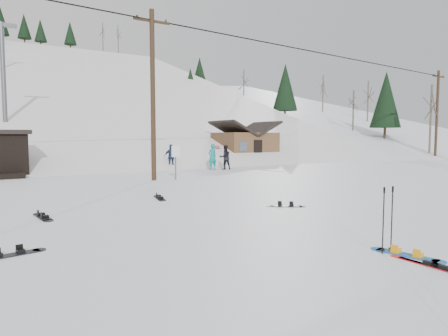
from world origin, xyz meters
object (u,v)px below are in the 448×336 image
hero_snowboard (407,254)px  cabin (245,146)px  utility_pole (153,93)px  hero_skis (436,267)px

hero_snowboard → cabin: bearing=-40.7°
utility_pole → cabin: size_ratio=1.67×
cabin → hero_snowboard: cabin is taller
utility_pole → hero_snowboard: size_ratio=6.27×
cabin → hero_snowboard: size_ratio=3.75×
utility_pole → cabin: bearing=37.6°
cabin → hero_skis: size_ratio=3.04×
utility_pole → hero_snowboard: (-0.96, -15.53, -4.65)m
hero_snowboard → hero_skis: bearing=149.0°
utility_pole → hero_skis: (-1.21, -16.27, -4.65)m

